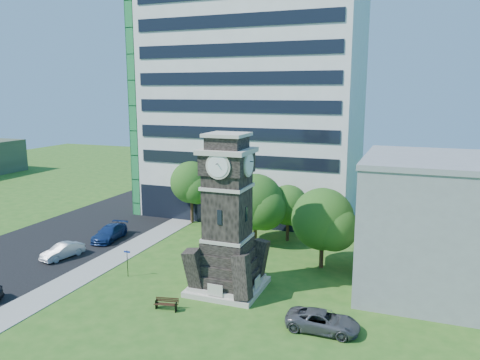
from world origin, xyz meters
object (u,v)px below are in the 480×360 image
at_px(car_street_mid, 63,251).
at_px(street_sign, 127,260).
at_px(clock_tower, 227,224).
at_px(park_bench, 166,303).
at_px(car_street_north, 109,233).
at_px(car_east_lot, 323,321).

xyz_separation_m(car_street_mid, street_sign, (8.19, -1.60, 0.77)).
height_order(clock_tower, street_sign, clock_tower).
bearing_deg(park_bench, car_street_north, 126.67).
height_order(car_street_mid, street_sign, street_sign).
height_order(car_street_mid, park_bench, car_street_mid).
bearing_deg(park_bench, clock_tower, 48.18).
relative_size(clock_tower, car_street_north, 2.42).
xyz_separation_m(clock_tower, park_bench, (-2.74, -4.79, -4.82)).
distance_m(car_street_mid, park_bench, 15.31).
height_order(car_street_north, street_sign, street_sign).
bearing_deg(car_street_mid, clock_tower, 9.74).
height_order(clock_tower, car_street_north, clock_tower).
bearing_deg(car_east_lot, park_bench, 94.92).
height_order(car_street_mid, car_street_north, car_street_north).
xyz_separation_m(clock_tower, car_street_north, (-16.20, 7.01, -4.55)).
relative_size(car_street_mid, car_east_lot, 0.85).
relative_size(car_street_mid, car_street_north, 0.80).
bearing_deg(park_bench, street_sign, 133.53).
bearing_deg(car_street_north, street_sign, -52.77).
height_order(clock_tower, park_bench, clock_tower).
xyz_separation_m(car_east_lot, park_bench, (-10.94, -0.97, -0.20)).
distance_m(clock_tower, car_street_mid, 17.58).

